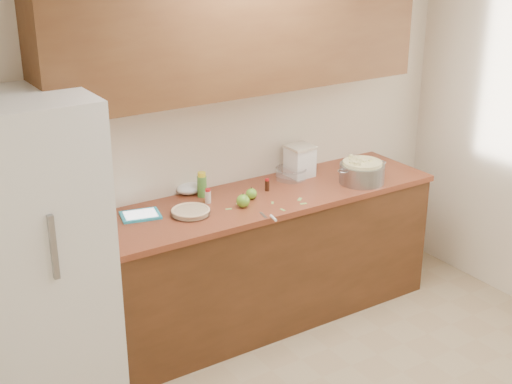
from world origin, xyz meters
TOP-DOWN VIEW (x-y plane):
  - room_shell at (0.00, 0.00)m, footprint 3.60×3.60m
  - counter_run at (0.00, 1.48)m, footprint 2.64×0.68m
  - upper_cabinets at (0.00, 1.63)m, footprint 2.60×0.34m
  - fridge at (-1.44, 1.44)m, footprint 0.70×0.70m
  - pie at (-0.47, 1.45)m, footprint 0.25×0.25m
  - colander at (0.79, 1.31)m, footprint 0.41×0.31m
  - flour_canister at (0.51, 1.66)m, footprint 0.19×0.19m
  - tablet at (-0.75, 1.59)m, footprint 0.27×0.23m
  - paring_knife at (-0.08, 1.12)m, footprint 0.05×0.17m
  - lemon_bottle at (-0.26, 1.68)m, footprint 0.06×0.06m
  - cinnamon_shaker at (-0.29, 1.56)m, footprint 0.04×0.04m
  - vanilla_bottle at (0.15, 1.53)m, footprint 0.03×0.03m
  - mixing_bowl at (0.42, 1.63)m, footprint 0.22×0.22m
  - paper_towel at (-0.31, 1.77)m, footprint 0.20×0.17m
  - apple_left at (-0.14, 1.38)m, footprint 0.09×0.09m
  - apple_center at (-0.02, 1.46)m, footprint 0.07×0.07m
  - peel_a at (-0.23, 1.40)m, footprint 0.04×0.03m
  - peel_b at (0.06, 1.33)m, footprint 0.03×0.04m
  - peel_c at (0.22, 1.21)m, footprint 0.05×0.03m
  - peel_d at (0.25, 1.29)m, footprint 0.05×0.05m
  - peel_e at (-0.14, 1.43)m, footprint 0.02×0.04m
  - peel_f at (0.05, 1.20)m, footprint 0.02×0.04m

SIDE VIEW (x-z plane):
  - counter_run at x=0.00m, z-range 0.00..0.92m
  - fridge at x=-1.44m, z-range 0.00..1.80m
  - peel_a at x=-0.23m, z-range 0.92..0.92m
  - peel_b at x=0.06m, z-range 0.92..0.92m
  - peel_c at x=0.22m, z-range 0.92..0.92m
  - peel_d at x=0.25m, z-range 0.92..0.92m
  - peel_e at x=-0.14m, z-range 0.92..0.92m
  - peel_f at x=0.05m, z-range 0.92..0.92m
  - paring_knife at x=-0.08m, z-range 0.92..0.94m
  - tablet at x=-0.75m, z-range 0.92..0.94m
  - pie at x=-0.47m, z-range 0.92..0.96m
  - paper_towel at x=-0.31m, z-range 0.92..0.99m
  - apple_center at x=-0.02m, z-range 0.91..1.00m
  - vanilla_bottle at x=0.15m, z-range 0.92..1.00m
  - apple_left at x=-0.14m, z-range 0.91..1.01m
  - mixing_bowl at x=0.42m, z-range 0.92..1.01m
  - cinnamon_shaker at x=-0.29m, z-range 0.92..1.01m
  - colander at x=0.79m, z-range 0.92..1.07m
  - lemon_bottle at x=-0.26m, z-range 0.92..1.09m
  - flour_canister at x=0.51m, z-range 0.92..1.15m
  - room_shell at x=0.00m, z-range -0.50..3.10m
  - upper_cabinets at x=0.00m, z-range 1.60..2.30m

